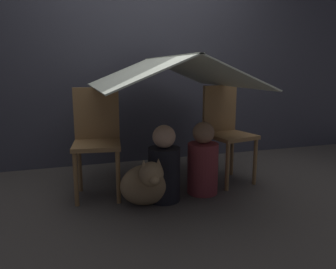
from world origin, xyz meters
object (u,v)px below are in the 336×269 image
chair_left (97,137)px  person_front (164,168)px  dog (147,183)px  chair_right (226,129)px  person_second (203,162)px

chair_left → person_front: chair_left is taller
chair_left → dog: 0.61m
chair_left → chair_right: (1.23, -0.00, 0.00)m
chair_left → person_second: (0.88, -0.25, -0.24)m
person_front → chair_right: bearing=23.3°
chair_right → person_second: 0.49m
person_front → chair_left: bearing=148.5°
chair_left → dog: size_ratio=2.17×
person_front → person_second: person_front is taller
chair_right → person_front: bearing=-168.5°
person_second → dog: (-0.54, -0.14, -0.08)m
person_front → dog: person_front is taller
chair_left → person_second: bearing=-8.1°
person_second → dog: 0.56m
dog → person_second: bearing=14.6°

